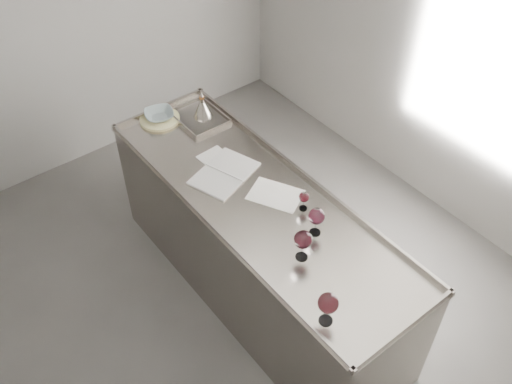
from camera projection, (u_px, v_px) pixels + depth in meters
room_shell at (217, 210)px, 2.83m from camera, size 4.54×5.04×2.84m
counter at (258, 248)px, 3.87m from camera, size 0.77×2.42×0.97m
wine_glass_left at (328, 304)px, 2.81m from camera, size 0.11×0.11×0.21m
wine_glass_middle at (303, 240)px, 3.11m from camera, size 0.10×0.10×0.20m
wine_glass_right at (317, 217)px, 3.25m from camera, size 0.10×0.10×0.19m
wine_glass_small at (304, 198)px, 3.42m from camera, size 0.06×0.06×0.13m
notebook at (224, 173)px, 3.71m from camera, size 0.50×0.42×0.02m
loose_paper_top at (275, 195)px, 3.57m from camera, size 0.35×0.39×0.00m
loose_paper_under at (219, 161)px, 3.80m from camera, size 0.20×0.28×0.00m
trivet at (160, 119)px, 4.12m from camera, size 0.36×0.36×0.02m
ceramic_bowl at (159, 115)px, 4.10m from camera, size 0.26×0.26×0.05m
wine_funnel at (203, 109)px, 4.11m from camera, size 0.15×0.15×0.22m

